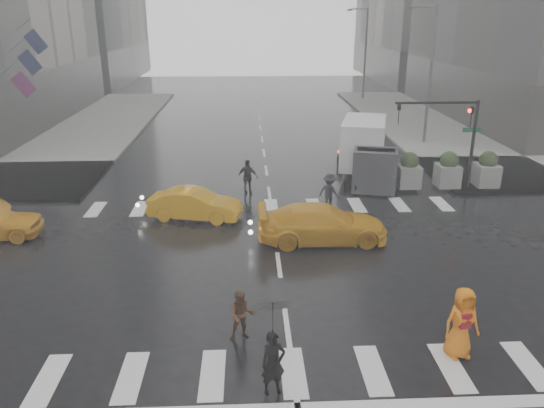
{
  "coord_description": "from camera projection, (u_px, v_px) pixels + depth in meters",
  "views": [
    {
      "loc": [
        -1.05,
        -16.93,
        8.42
      ],
      "look_at": [
        -0.15,
        2.0,
        1.57
      ],
      "focal_mm": 35.0,
      "sensor_mm": 36.0,
      "label": 1
    }
  ],
  "objects": [
    {
      "name": "street_lamp_near",
      "position": [
        429.0,
        69.0,
        34.53
      ],
      "size": [
        2.15,
        0.22,
        9.0
      ],
      "color": "#59595B",
      "rests_on": "ground"
    },
    {
      "name": "pedestrian_brown",
      "position": [
        242.0,
        315.0,
        14.32
      ],
      "size": [
        0.73,
        0.59,
        1.43
      ],
      "primitive_type": "imported",
      "rotation": [
        0.0,
        0.0,
        0.06
      ],
      "color": "#472B19",
      "rests_on": "ground"
    },
    {
      "name": "pedestrian_far_a",
      "position": [
        248.0,
        177.0,
        25.92
      ],
      "size": [
        1.14,
        0.88,
        1.72
      ],
      "primitive_type": "imported",
      "rotation": [
        0.0,
        0.0,
        2.84
      ],
      "color": "black",
      "rests_on": "ground"
    },
    {
      "name": "planter_west",
      "position": [
        409.0,
        171.0,
        26.5
      ],
      "size": [
        1.1,
        1.1,
        1.8
      ],
      "color": "gray",
      "rests_on": "ground"
    },
    {
      "name": "planter_east",
      "position": [
        487.0,
        170.0,
        26.68
      ],
      "size": [
        1.1,
        1.1,
        1.8
      ],
      "color": "gray",
      "rests_on": "ground"
    },
    {
      "name": "box_truck",
      "position": [
        366.0,
        150.0,
        27.86
      ],
      "size": [
        2.18,
        5.81,
        3.09
      ],
      "rotation": [
        0.0,
        0.0,
        -0.27
      ],
      "color": "white",
      "rests_on": "ground"
    },
    {
      "name": "taxi_rear",
      "position": [
        322.0,
        224.0,
        20.53
      ],
      "size": [
        4.47,
        2.1,
        1.46
      ],
      "primitive_type": "imported",
      "rotation": [
        0.0,
        0.0,
        1.58
      ],
      "color": "orange",
      "rests_on": "ground"
    },
    {
      "name": "ground",
      "position": [
        279.0,
        265.0,
        18.82
      ],
      "size": [
        120.0,
        120.0,
        0.0
      ],
      "primitive_type": "plane",
      "color": "black",
      "rests_on": "ground"
    },
    {
      "name": "flag_cluster",
      "position": [
        25.0,
        59.0,
        33.61
      ],
      "size": [
        2.87,
        3.06,
        4.69
      ],
      "color": "#59595B",
      "rests_on": "ground"
    },
    {
      "name": "road_markings",
      "position": [
        279.0,
        264.0,
        18.81
      ],
      "size": [
        18.0,
        48.0,
        0.01
      ],
      "primitive_type": null,
      "color": "silver",
      "rests_on": "ground"
    },
    {
      "name": "pedestrian_far_b",
      "position": [
        330.0,
        192.0,
        23.75
      ],
      "size": [
        1.22,
        1.19,
        1.7
      ],
      "primitive_type": "imported",
      "rotation": [
        0.0,
        0.0,
        2.41
      ],
      "color": "black",
      "rests_on": "ground"
    },
    {
      "name": "taxi_mid",
      "position": [
        195.0,
        204.0,
        22.82
      ],
      "size": [
        4.18,
        2.2,
        1.31
      ],
      "primitive_type": "imported",
      "rotation": [
        0.0,
        0.0,
        1.36
      ],
      "color": "orange",
      "rests_on": "ground"
    },
    {
      "name": "traffic_signal_pole",
      "position": [
        455.0,
        127.0,
        25.65
      ],
      "size": [
        4.45,
        0.42,
        4.5
      ],
      "color": "black",
      "rests_on": "ground"
    },
    {
      "name": "planter_mid",
      "position": [
        448.0,
        170.0,
        26.59
      ],
      "size": [
        1.1,
        1.1,
        1.8
      ],
      "color": "gray",
      "rests_on": "ground"
    },
    {
      "name": "pedestrian_orange",
      "position": [
        462.0,
        323.0,
        13.51
      ],
      "size": [
        1.03,
        0.76,
        1.94
      ],
      "rotation": [
        0.0,
        0.0,
        0.16
      ],
      "color": "orange",
      "rests_on": "ground"
    },
    {
      "name": "street_lamp_far",
      "position": [
        364.0,
        50.0,
        53.32
      ],
      "size": [
        2.15,
        0.22,
        9.0
      ],
      "color": "#59595B",
      "rests_on": "ground"
    },
    {
      "name": "pedestrian_black",
      "position": [
        273.0,
        333.0,
        11.94
      ],
      "size": [
        1.18,
        1.19,
        2.43
      ],
      "rotation": [
        0.0,
        0.0,
        0.26
      ],
      "color": "black",
      "rests_on": "ground"
    }
  ]
}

